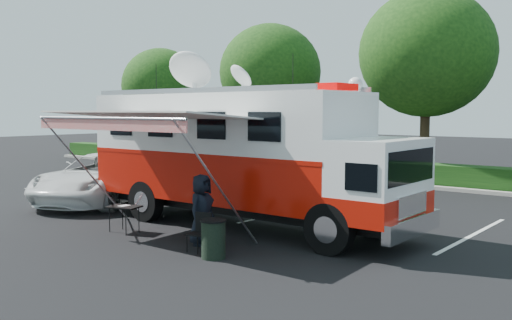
{
  "coord_description": "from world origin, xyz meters",
  "views": [
    {
      "loc": [
        10.37,
        -12.46,
        3.35
      ],
      "look_at": [
        0.0,
        0.5,
        1.9
      ],
      "focal_mm": 40.0,
      "sensor_mm": 36.0,
      "label": 1
    }
  ],
  "objects_px": {
    "white_suv": "(105,202)",
    "folding_table": "(124,208)",
    "trash_bin": "(213,239)",
    "command_truck": "(243,154)"
  },
  "relations": [
    {
      "from": "command_truck",
      "to": "folding_table",
      "type": "xyz_separation_m",
      "value": [
        -2.03,
        -2.66,
        -1.41
      ]
    },
    {
      "from": "folding_table",
      "to": "trash_bin",
      "type": "relative_size",
      "value": 1.13
    },
    {
      "from": "white_suv",
      "to": "trash_bin",
      "type": "xyz_separation_m",
      "value": [
        8.55,
        -3.34,
        0.45
      ]
    },
    {
      "from": "folding_table",
      "to": "command_truck",
      "type": "bearing_deg",
      "value": 52.54
    },
    {
      "from": "white_suv",
      "to": "folding_table",
      "type": "bearing_deg",
      "value": -53.9
    },
    {
      "from": "white_suv",
      "to": "folding_table",
      "type": "xyz_separation_m",
      "value": [
        4.74,
        -2.85,
        0.68
      ]
    },
    {
      "from": "folding_table",
      "to": "trash_bin",
      "type": "bearing_deg",
      "value": -7.33
    },
    {
      "from": "command_truck",
      "to": "trash_bin",
      "type": "height_order",
      "value": "command_truck"
    },
    {
      "from": "command_truck",
      "to": "trash_bin",
      "type": "xyz_separation_m",
      "value": [
        1.77,
        -3.15,
        -1.65
      ]
    },
    {
      "from": "trash_bin",
      "to": "white_suv",
      "type": "bearing_deg",
      "value": 158.65
    }
  ]
}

